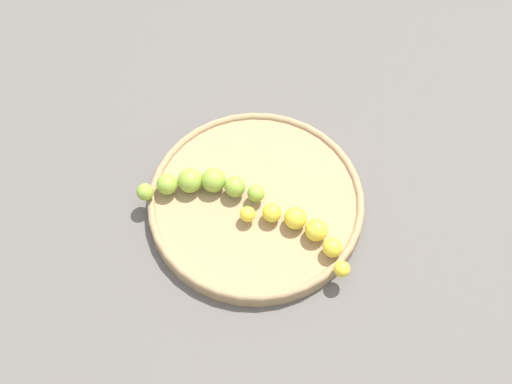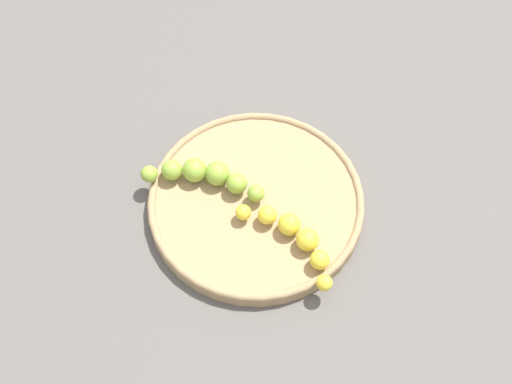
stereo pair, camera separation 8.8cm
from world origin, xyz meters
The scene contains 4 objects.
ground_plane centered at (0.00, 0.00, 0.00)m, with size 2.40×2.40×0.00m, color #56514C.
fruit_bowl centered at (0.00, 0.00, 0.01)m, with size 0.28×0.28×0.02m.
banana_green centered at (-0.01, 0.07, 0.03)m, with size 0.07×0.15×0.03m.
banana_yellow centered at (-0.03, -0.07, 0.03)m, with size 0.07×0.15×0.03m.
Camera 2 is at (-0.39, -0.23, 0.79)m, focal length 49.68 mm.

